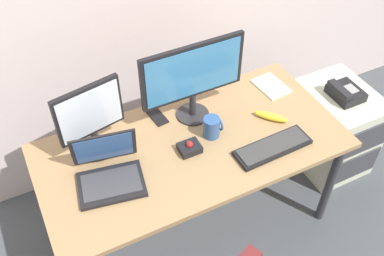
{
  "coord_description": "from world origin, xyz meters",
  "views": [
    {
      "loc": [
        -0.7,
        -1.4,
        2.39
      ],
      "look_at": [
        0.0,
        0.0,
        0.83
      ],
      "focal_mm": 41.6,
      "sensor_mm": 36.0,
      "label": 1
    }
  ],
  "objects_px": {
    "laptop": "(109,171)",
    "trackball_mouse": "(190,148)",
    "desk_phone": "(345,92)",
    "paper_notepad": "(271,86)",
    "monitor_side": "(90,117)",
    "coffee_mug": "(212,127)",
    "cell_phone": "(157,117)",
    "banana": "(271,117)",
    "monitor_main": "(193,76)",
    "keyboard": "(273,147)",
    "file_cabinet": "(332,129)"
  },
  "relations": [
    {
      "from": "laptop",
      "to": "trackball_mouse",
      "type": "bearing_deg",
      "value": -1.57
    },
    {
      "from": "desk_phone",
      "to": "paper_notepad",
      "type": "xyz_separation_m",
      "value": [
        -0.44,
        0.17,
        0.09
      ]
    },
    {
      "from": "monitor_side",
      "to": "desk_phone",
      "type": "bearing_deg",
      "value": -5.54
    },
    {
      "from": "paper_notepad",
      "to": "coffee_mug",
      "type": "bearing_deg",
      "value": -158.89
    },
    {
      "from": "cell_phone",
      "to": "monitor_side",
      "type": "bearing_deg",
      "value": -174.25
    },
    {
      "from": "cell_phone",
      "to": "banana",
      "type": "xyz_separation_m",
      "value": [
        0.55,
        -0.29,
        0.02
      ]
    },
    {
      "from": "monitor_main",
      "to": "cell_phone",
      "type": "xyz_separation_m",
      "value": [
        -0.18,
        0.07,
        -0.27
      ]
    },
    {
      "from": "coffee_mug",
      "to": "trackball_mouse",
      "type": "bearing_deg",
      "value": -162.44
    },
    {
      "from": "monitor_main",
      "to": "keyboard",
      "type": "distance_m",
      "value": 0.55
    },
    {
      "from": "laptop",
      "to": "paper_notepad",
      "type": "xyz_separation_m",
      "value": [
        1.08,
        0.23,
        -0.05
      ]
    },
    {
      "from": "coffee_mug",
      "to": "cell_phone",
      "type": "bearing_deg",
      "value": 128.93
    },
    {
      "from": "monitor_side",
      "to": "laptop",
      "type": "bearing_deg",
      "value": -91.1
    },
    {
      "from": "desk_phone",
      "to": "monitor_main",
      "type": "bearing_deg",
      "value": 170.83
    },
    {
      "from": "keyboard",
      "to": "paper_notepad",
      "type": "height_order",
      "value": "keyboard"
    },
    {
      "from": "file_cabinet",
      "to": "desk_phone",
      "type": "bearing_deg",
      "value": -116.78
    },
    {
      "from": "file_cabinet",
      "to": "monitor_side",
      "type": "relative_size",
      "value": 1.46
    },
    {
      "from": "file_cabinet",
      "to": "paper_notepad",
      "type": "relative_size",
      "value": 2.85
    },
    {
      "from": "coffee_mug",
      "to": "monitor_main",
      "type": "bearing_deg",
      "value": 96.84
    },
    {
      "from": "monitor_main",
      "to": "cell_phone",
      "type": "distance_m",
      "value": 0.33
    },
    {
      "from": "file_cabinet",
      "to": "desk_phone",
      "type": "relative_size",
      "value": 2.96
    },
    {
      "from": "file_cabinet",
      "to": "keyboard",
      "type": "distance_m",
      "value": 0.88
    },
    {
      "from": "file_cabinet",
      "to": "banana",
      "type": "height_order",
      "value": "banana"
    },
    {
      "from": "monitor_side",
      "to": "laptop",
      "type": "xyz_separation_m",
      "value": [
        -0.0,
        -0.21,
        -0.17
      ]
    },
    {
      "from": "trackball_mouse",
      "to": "cell_phone",
      "type": "height_order",
      "value": "trackball_mouse"
    },
    {
      "from": "trackball_mouse",
      "to": "paper_notepad",
      "type": "height_order",
      "value": "trackball_mouse"
    },
    {
      "from": "cell_phone",
      "to": "banana",
      "type": "bearing_deg",
      "value": -34.59
    },
    {
      "from": "laptop",
      "to": "cell_phone",
      "type": "distance_m",
      "value": 0.47
    },
    {
      "from": "file_cabinet",
      "to": "coffee_mug",
      "type": "bearing_deg",
      "value": -177.56
    },
    {
      "from": "monitor_main",
      "to": "paper_notepad",
      "type": "distance_m",
      "value": 0.59
    },
    {
      "from": "file_cabinet",
      "to": "cell_phone",
      "type": "relative_size",
      "value": 4.17
    },
    {
      "from": "desk_phone",
      "to": "monitor_side",
      "type": "xyz_separation_m",
      "value": [
        -1.51,
        0.15,
        0.31
      ]
    },
    {
      "from": "paper_notepad",
      "to": "monitor_main",
      "type": "bearing_deg",
      "value": -178.5
    },
    {
      "from": "monitor_side",
      "to": "coffee_mug",
      "type": "distance_m",
      "value": 0.62
    },
    {
      "from": "monitor_side",
      "to": "banana",
      "type": "relative_size",
      "value": 2.14
    },
    {
      "from": "file_cabinet",
      "to": "monitor_main",
      "type": "xyz_separation_m",
      "value": [
        -0.97,
        0.14,
        0.69
      ]
    },
    {
      "from": "file_cabinet",
      "to": "trackball_mouse",
      "type": "relative_size",
      "value": 5.38
    },
    {
      "from": "keyboard",
      "to": "paper_notepad",
      "type": "bearing_deg",
      "value": 57.32
    },
    {
      "from": "monitor_side",
      "to": "laptop",
      "type": "relative_size",
      "value": 1.14
    },
    {
      "from": "monitor_side",
      "to": "cell_phone",
      "type": "relative_size",
      "value": 2.86
    },
    {
      "from": "desk_phone",
      "to": "banana",
      "type": "height_order",
      "value": "banana"
    },
    {
      "from": "file_cabinet",
      "to": "keyboard",
      "type": "relative_size",
      "value": 1.43
    },
    {
      "from": "banana",
      "to": "file_cabinet",
      "type": "bearing_deg",
      "value": 7.37
    },
    {
      "from": "monitor_side",
      "to": "file_cabinet",
      "type": "bearing_deg",
      "value": -4.9
    },
    {
      "from": "paper_notepad",
      "to": "keyboard",
      "type": "bearing_deg",
      "value": -122.68
    },
    {
      "from": "laptop",
      "to": "paper_notepad",
      "type": "bearing_deg",
      "value": 12.08
    },
    {
      "from": "file_cabinet",
      "to": "laptop",
      "type": "relative_size",
      "value": 1.67
    },
    {
      "from": "desk_phone",
      "to": "trackball_mouse",
      "type": "bearing_deg",
      "value": -176.2
    },
    {
      "from": "file_cabinet",
      "to": "banana",
      "type": "bearing_deg",
      "value": -172.63
    },
    {
      "from": "laptop",
      "to": "cell_phone",
      "type": "height_order",
      "value": "laptop"
    },
    {
      "from": "keyboard",
      "to": "cell_phone",
      "type": "height_order",
      "value": "keyboard"
    }
  ]
}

